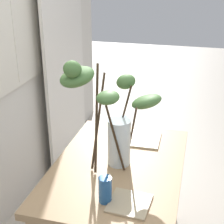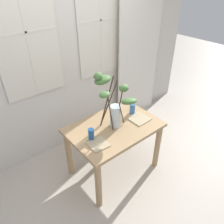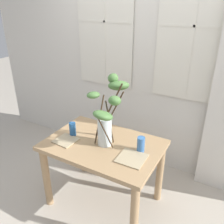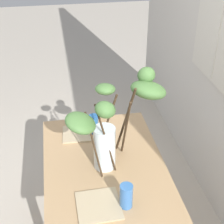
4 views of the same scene
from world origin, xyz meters
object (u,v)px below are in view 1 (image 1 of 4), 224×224
(drinking_glass_blue_left, at_px, (105,190))
(drinking_glass_blue_right, at_px, (122,127))
(dining_table, at_px, (118,183))
(plate_square_left, at_px, (129,203))
(plate_square_right, at_px, (142,139))
(vase_with_branches, at_px, (110,111))

(drinking_glass_blue_left, relative_size, drinking_glass_blue_right, 0.98)
(dining_table, height_order, drinking_glass_blue_right, drinking_glass_blue_right)
(dining_table, xyz_separation_m, plate_square_left, (-0.35, -0.15, 0.14))
(plate_square_left, bearing_deg, dining_table, 22.44)
(plate_square_right, bearing_deg, vase_with_branches, 155.31)
(vase_with_branches, bearing_deg, plate_square_right, -24.69)
(dining_table, distance_m, vase_with_branches, 0.48)
(drinking_glass_blue_right, bearing_deg, plate_square_right, -97.60)
(dining_table, distance_m, drinking_glass_blue_right, 0.43)
(plate_square_right, bearing_deg, dining_table, 166.05)
(vase_with_branches, distance_m, plate_square_left, 0.55)
(vase_with_branches, height_order, plate_square_left, vase_with_branches)
(plate_square_left, relative_size, plate_square_right, 0.85)
(dining_table, distance_m, plate_square_right, 0.39)
(drinking_glass_blue_left, bearing_deg, plate_square_right, -5.46)
(drinking_glass_blue_left, xyz_separation_m, plate_square_right, (0.71, -0.07, -0.07))
(vase_with_branches, bearing_deg, plate_square_left, -151.52)
(dining_table, xyz_separation_m, drinking_glass_blue_right, (0.37, 0.06, 0.21))
(drinking_glass_blue_left, height_order, plate_square_left, drinking_glass_blue_left)
(drinking_glass_blue_right, distance_m, plate_square_right, 0.17)
(dining_table, relative_size, drinking_glass_blue_right, 7.70)
(dining_table, relative_size, plate_square_left, 5.50)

